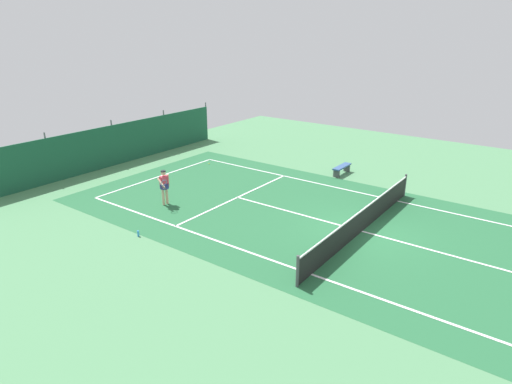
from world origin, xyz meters
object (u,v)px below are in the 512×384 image
object	(u,v)px
tennis_net	(363,220)
courtside_bench	(342,168)
tennis_ball_near_player	(209,164)
water_bottle	(138,234)
tennis_player	(164,185)

from	to	relation	value
tennis_net	courtside_bench	world-z (taller)	tennis_net
tennis_ball_near_player	tennis_net	bearing A→B (deg)	-106.66
tennis_ball_near_player	water_bottle	world-z (taller)	water_bottle
tennis_net	water_bottle	size ratio (longest dim) A/B	42.17
courtside_bench	tennis_net	bearing A→B (deg)	-147.90
tennis_ball_near_player	courtside_bench	world-z (taller)	courtside_bench
tennis_net	water_bottle	distance (m)	8.91
tennis_player	water_bottle	bearing A→B (deg)	37.41
water_bottle	tennis_net	bearing A→B (deg)	-50.82
tennis_player	courtside_bench	size ratio (longest dim) A/B	1.03
courtside_bench	water_bottle	xyz separation A→B (m)	(-11.93, 2.94, -0.25)
courtside_bench	water_bottle	world-z (taller)	courtside_bench
tennis_player	courtside_bench	world-z (taller)	tennis_player
tennis_player	tennis_ball_near_player	xyz separation A→B (m)	(6.05, 2.76, -0.93)
tennis_player	tennis_ball_near_player	bearing A→B (deg)	-147.11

